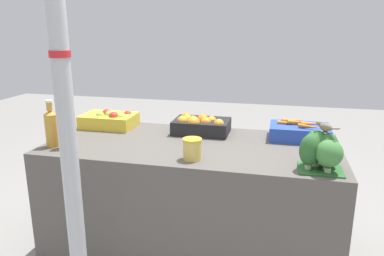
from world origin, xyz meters
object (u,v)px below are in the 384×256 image
Objects in this scene: carrot_crate at (299,132)px; pickle_jar at (192,149)px; juice_bottle_amber at (51,127)px; apple_crate at (110,120)px; support_pole at (61,68)px; sparrow_bird at (325,127)px; broccoli_pile at (322,150)px; orange_crate at (200,125)px; juice_bottle_golden at (66,129)px.

carrot_crate is 0.79m from pickle_jar.
juice_bottle_amber is 2.40× the size of pickle_jar.
support_pole is at bearing -75.56° from apple_crate.
apple_crate is at bearing -179.97° from carrot_crate.
support_pole reaches higher than sparrow_bird.
apple_crate is at bearing 159.64° from broccoli_pile.
orange_crate is 1.68× the size of broccoli_pile.
sparrow_bird is (0.00, 0.01, 0.12)m from broccoli_pile.
pickle_jar is at bearing -1.77° from juice_bottle_amber.
juice_bottle_amber is at bearing 180.00° from juice_bottle_golden.
broccoli_pile is 0.68m from pickle_jar.
juice_bottle_golden is 1.46m from sparrow_bird.
support_pole is 1.31m from broccoli_pile.
support_pole is at bearing -57.12° from juice_bottle_golden.
juice_bottle_amber reaches higher than apple_crate.
juice_bottle_amber is 1.56m from sparrow_bird.
orange_crate is at bearing -179.41° from carrot_crate.
support_pole is 9.62× the size of juice_bottle_golden.
sparrow_bird reaches higher than apple_crate.
pickle_jar is (0.88, -0.03, -0.06)m from juice_bottle_amber.
juice_bottle_amber is at bearing -161.21° from carrot_crate.
broccoli_pile is 1.55m from juice_bottle_amber.
juice_bottle_amber is at bearing 178.23° from pickle_jar.
support_pole is 23.02× the size of sparrow_bird.
support_pole is at bearing -140.54° from pickle_jar.
orange_crate is 3.35× the size of sparrow_bird.
apple_crate is at bearing 19.70° from sparrow_bird.
carrot_crate is 3.35× the size of sparrow_bird.
support_pole is at bearing -48.84° from juice_bottle_amber.
carrot_crate is at bearing 0.59° from orange_crate.
support_pole is at bearing -139.22° from carrot_crate.
juice_bottle_amber is 0.10m from juice_bottle_golden.
juice_bottle_amber reaches higher than sparrow_bird.
juice_bottle_golden reaches higher than orange_crate.
juice_bottle_amber is (-1.55, 0.03, 0.02)m from broccoli_pile.
juice_bottle_golden is at bearing -159.94° from carrot_crate.
orange_crate is at bearing 97.57° from pickle_jar.
sparrow_bird reaches higher than pickle_jar.
juice_bottle_amber is (-0.14, -0.50, 0.07)m from apple_crate.
apple_crate is 0.90m from pickle_jar.
orange_crate is at bearing -0.52° from apple_crate.
sparrow_bird reaches higher than orange_crate.
broccoli_pile is (0.09, -0.52, 0.05)m from carrot_crate.
carrot_crate is 1.31× the size of juice_bottle_amber.
orange_crate is at bearing 31.28° from juice_bottle_amber.
juice_bottle_amber reaches higher than juice_bottle_golden.
juice_bottle_golden is (-0.04, -0.50, 0.06)m from apple_crate.
juice_bottle_amber reaches higher than broccoli_pile.
sparrow_bird is at bearing 0.70° from pickle_jar.
orange_crate is 1.40× the size of juice_bottle_golden.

